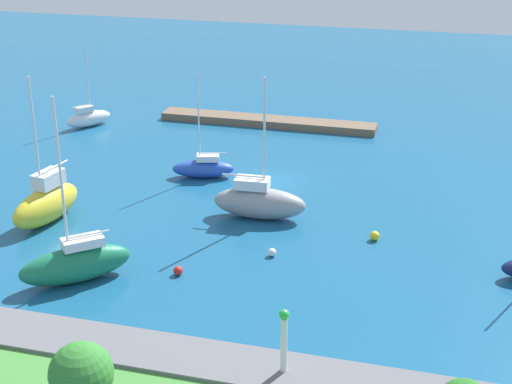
# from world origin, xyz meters

# --- Properties ---
(water) EXTENTS (160.00, 160.00, 0.00)m
(water) POSITION_xyz_m (0.00, 0.00, 0.00)
(water) COLOR #19567F
(water) RESTS_ON ground
(pier_dock) EXTENTS (24.56, 2.81, 0.81)m
(pier_dock) POSITION_xyz_m (5.02, -16.81, 0.40)
(pier_dock) COLOR brown
(pier_dock) RESTS_ON ground
(breakwater) EXTENTS (62.36, 3.62, 1.43)m
(breakwater) POSITION_xyz_m (0.00, 29.98, 0.71)
(breakwater) COLOR slate
(breakwater) RESTS_ON ground
(harbor_beacon) EXTENTS (0.56, 0.56, 3.73)m
(harbor_beacon) POSITION_xyz_m (-7.97, 29.98, 3.58)
(harbor_beacon) COLOR silver
(harbor_beacon) RESTS_ON breakwater
(park_tree_center) EXTENTS (2.97, 2.97, 5.27)m
(park_tree_center) POSITION_xyz_m (-0.32, 37.51, 4.96)
(park_tree_center) COLOR brown
(park_tree_center) RESTS_ON shoreline_park
(sailboat_gray_lone_north) EXTENTS (7.76, 3.09, 11.76)m
(sailboat_gray_lone_north) POSITION_xyz_m (-0.73, 8.10, 1.43)
(sailboat_gray_lone_north) COLOR gray
(sailboat_gray_lone_north) RESTS_ON water
(sailboat_green_along_channel) EXTENTS (7.26, 6.85, 13.18)m
(sailboat_green_along_channel) POSITION_xyz_m (8.59, 21.70, 1.40)
(sailboat_green_along_channel) COLOR #19724C
(sailboat_green_along_channel) RESTS_ON water
(sailboat_blue_lone_south) EXTENTS (6.04, 3.51, 9.83)m
(sailboat_blue_lone_south) POSITION_xyz_m (6.64, 0.59, 0.93)
(sailboat_blue_lone_south) COLOR #2347B2
(sailboat_blue_lone_south) RESTS_ON water
(sailboat_yellow_by_breakwater) EXTENTS (3.67, 7.64, 12.07)m
(sailboat_yellow_by_breakwater) POSITION_xyz_m (15.55, 13.38, 1.66)
(sailboat_yellow_by_breakwater) COLOR yellow
(sailboat_yellow_by_breakwater) RESTS_ON water
(sailboat_white_off_beacon) EXTENTS (4.36, 5.39, 8.96)m
(sailboat_white_off_beacon) POSITION_xyz_m (24.23, -10.93, 0.99)
(sailboat_white_off_beacon) COLOR white
(sailboat_white_off_beacon) RESTS_ON water
(mooring_buoy_red) EXTENTS (0.66, 0.66, 0.66)m
(mooring_buoy_red) POSITION_xyz_m (2.20, 19.06, 0.33)
(mooring_buoy_red) COLOR red
(mooring_buoy_red) RESTS_ON water
(mooring_buoy_yellow) EXTENTS (0.75, 0.75, 0.75)m
(mooring_buoy_yellow) POSITION_xyz_m (-10.40, 9.85, 0.37)
(mooring_buoy_yellow) COLOR yellow
(mooring_buoy_yellow) RESTS_ON water
(mooring_buoy_white) EXTENTS (0.61, 0.61, 0.61)m
(mooring_buoy_white) POSITION_xyz_m (-3.46, 14.55, 0.31)
(mooring_buoy_white) COLOR white
(mooring_buoy_white) RESTS_ON water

